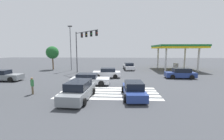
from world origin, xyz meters
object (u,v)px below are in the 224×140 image
car_2 (129,66)px  car_1 (134,90)px  car_5 (4,76)px  car_0 (107,73)px  car_4 (89,79)px  car_3 (79,91)px  pedestrian (32,85)px  tree_corner_b (52,53)px  traffic_signal_mast (83,42)px  car_6 (181,73)px  street_light_pole_a (71,44)px

car_2 → car_1: bearing=174.0°
car_2 → car_5: bearing=120.9°
car_0 → car_4: car_0 is taller
car_3 → pedestrian: size_ratio=3.06×
car_1 → car_5: 18.28m
car_0 → car_1: car_0 is taller
tree_corner_b → car_2: bearing=1.5°
traffic_signal_mast → car_6: traffic_signal_mast is taller
car_3 → car_6: 16.26m
car_5 → car_6: 25.19m
street_light_pole_a → traffic_signal_mast: bearing=-49.9°
car_2 → tree_corner_b: 16.61m
car_5 → tree_corner_b: 12.46m
car_0 → car_1: (3.23, -9.39, -0.05)m
car_5 → street_light_pole_a: bearing=62.1°
car_1 → car_6: car_6 is taller
car_0 → tree_corner_b: size_ratio=0.85×
pedestrian → street_light_pole_a: bearing=51.4°
car_2 → car_4: 15.15m
car_4 → car_1: bearing=-43.6°
car_0 → car_2: (3.85, 9.32, 0.02)m
traffic_signal_mast → street_light_pole_a: size_ratio=0.83×
pedestrian → car_5: bearing=97.6°
car_2 → street_light_pole_a: (-11.95, -1.59, 4.59)m
pedestrian → traffic_signal_mast: bearing=36.5°
car_0 → car_4: bearing=66.5°
car_3 → street_light_pole_a: size_ratio=0.56×
traffic_signal_mast → tree_corner_b: (-8.09, 5.54, -2.01)m
car_1 → car_3: (-4.80, -0.80, 0.09)m
car_0 → car_3: (-1.57, -10.19, 0.04)m
car_4 → car_5: bearing=171.8°
car_5 → tree_corner_b: (1.45, 12.02, 2.95)m
car_1 → traffic_signal_mast: bearing=27.9°
car_2 → car_3: (-5.42, -19.51, 0.02)m
traffic_signal_mast → car_6: bearing=33.0°
car_2 → tree_corner_b: size_ratio=0.98×
car_1 → car_0: bearing=15.9°
car_5 → traffic_signal_mast: bearing=34.6°
car_1 → tree_corner_b: tree_corner_b is taller
car_3 → street_light_pole_a: street_light_pole_a is taller
car_1 → car_6: (7.81, 9.45, 0.07)m
car_1 → car_4: 6.79m
car_0 → car_5: 14.29m
traffic_signal_mast → car_1: size_ratio=1.62×
car_6 → traffic_signal_mast: bearing=-10.5°
car_1 → pedestrian: 9.63m
car_3 → car_4: (-0.17, 5.43, -0.09)m
car_1 → car_4: (-4.97, 4.63, 0.00)m
car_2 → pedestrian: bearing=146.7°
car_1 → car_5: size_ratio=0.99×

